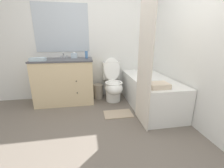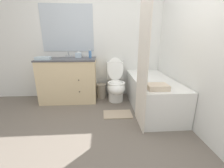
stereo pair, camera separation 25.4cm
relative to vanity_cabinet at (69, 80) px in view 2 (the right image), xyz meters
name	(u,v)px [view 2 (the right image)]	position (x,y,z in m)	size (l,w,h in m)	color
ground_plane	(104,140)	(0.71, -1.40, -0.45)	(14.00, 14.00, 0.00)	#6B6056
wall_back	(102,40)	(0.70, 0.31, 0.80)	(8.00, 0.06, 2.50)	silver
wall_right	(181,40)	(2.01, -0.56, 0.80)	(0.05, 2.68, 2.50)	silver
vanity_cabinet	(69,80)	(0.00, 0.00, 0.00)	(1.14, 0.60, 0.89)	beige
sink_faucet	(69,56)	(0.00, 0.20, 0.47)	(0.14, 0.12, 0.12)	silver
toilet	(116,84)	(0.98, -0.07, -0.10)	(0.36, 0.70, 0.89)	white
bathtub	(152,93)	(1.62, -0.49, -0.17)	(0.71, 1.55, 0.57)	white
shower_curtain	(142,65)	(1.26, -1.05, 0.47)	(0.01, 0.51, 1.85)	silver
wastebasket	(102,91)	(0.68, 0.08, -0.30)	(0.21, 0.21, 0.32)	gray
tissue_box	(79,55)	(0.21, 0.14, 0.49)	(0.12, 0.12, 0.12)	silver
soap_dispenser	(90,54)	(0.46, 0.06, 0.52)	(0.06, 0.06, 0.18)	#4C7AB2
hand_towel_folded	(43,58)	(-0.40, -0.18, 0.47)	(0.26, 0.15, 0.06)	silver
bath_towel_folded	(157,87)	(1.49, -1.06, 0.15)	(0.30, 0.23, 0.07)	beige
bath_mat	(118,114)	(0.95, -0.73, -0.45)	(0.49, 0.30, 0.02)	tan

